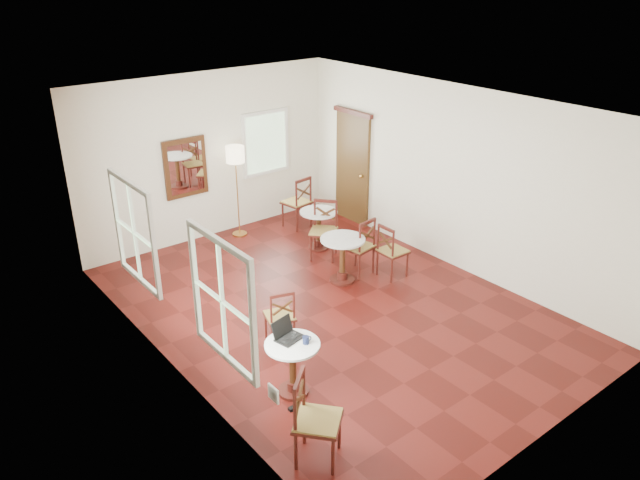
# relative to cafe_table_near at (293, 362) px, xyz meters

# --- Properties ---
(ground) EXTENTS (7.00, 7.00, 0.00)m
(ground) POSITION_rel_cafe_table_near_xyz_m (1.61, 1.22, -0.43)
(ground) COLOR #4F110D
(ground) RESTS_ON ground
(room_shell) EXTENTS (5.02, 7.02, 3.01)m
(room_shell) POSITION_rel_cafe_table_near_xyz_m (1.55, 1.49, 1.46)
(room_shell) COLOR white
(room_shell) RESTS_ON ground
(cafe_table_near) EXTENTS (0.65, 0.65, 0.69)m
(cafe_table_near) POSITION_rel_cafe_table_near_xyz_m (0.00, 0.00, 0.00)
(cafe_table_near) COLOR #471811
(cafe_table_near) RESTS_ON ground
(cafe_table_mid) EXTENTS (0.71, 0.71, 0.75)m
(cafe_table_mid) POSITION_rel_cafe_table_near_xyz_m (2.27, 1.77, 0.04)
(cafe_table_mid) COLOR #471811
(cafe_table_mid) RESTS_ON ground
(cafe_table_back) EXTENTS (0.67, 0.67, 0.70)m
(cafe_table_back) POSITION_rel_cafe_table_near_xyz_m (2.75, 2.98, 0.01)
(cafe_table_back) COLOR #471811
(cafe_table_back) RESTS_ON ground
(chair_near_a) EXTENTS (0.48, 0.48, 0.82)m
(chair_near_a) POSITION_rel_cafe_table_near_xyz_m (0.49, 0.96, -0.02)
(chair_near_a) COLOR #471811
(chair_near_a) RESTS_ON ground
(chair_near_b) EXTENTS (0.65, 0.65, 1.00)m
(chair_near_b) POSITION_rel_cafe_table_near_xyz_m (-0.45, -1.01, 0.07)
(chair_near_b) COLOR #471811
(chair_near_b) RESTS_ON ground
(chair_mid_a) EXTENTS (0.52, 0.52, 0.98)m
(chair_mid_a) POSITION_rel_cafe_table_near_xyz_m (2.65, 1.80, 0.06)
(chair_mid_a) COLOR #471811
(chair_mid_a) RESTS_ON ground
(chair_mid_b) EXTENTS (0.43, 0.43, 0.91)m
(chair_mid_b) POSITION_rel_cafe_table_near_xyz_m (3.00, 1.41, 0.03)
(chair_mid_b) COLOR #471811
(chair_mid_b) RESTS_ON ground
(chair_back_a) EXTENTS (0.53, 0.53, 1.01)m
(chair_back_a) POSITION_rel_cafe_table_near_xyz_m (3.03, 4.00, 0.08)
(chair_back_a) COLOR #471811
(chair_back_a) RESTS_ON ground
(chair_back_b) EXTENTS (0.65, 0.65, 0.99)m
(chair_back_b) POSITION_rel_cafe_table_near_xyz_m (2.60, 2.66, 0.07)
(chair_back_b) COLOR #471811
(chair_back_b) RESTS_ON ground
(floor_lamp) EXTENTS (0.33, 0.33, 1.71)m
(floor_lamp) POSITION_rel_cafe_table_near_xyz_m (1.94, 4.37, 1.02)
(floor_lamp) COLOR #BF8C3F
(floor_lamp) RESTS_ON ground
(laptop) EXTENTS (0.36, 0.32, 0.22)m
(laptop) POSITION_rel_cafe_table_near_xyz_m (0.02, 0.14, 0.32)
(laptop) COLOR black
(laptop) RESTS_ON cafe_table_near
(mouse) EXTENTS (0.11, 0.08, 0.04)m
(mouse) POSITION_rel_cafe_table_near_xyz_m (-0.03, 0.06, 0.28)
(mouse) COLOR black
(mouse) RESTS_ON cafe_table_near
(navy_mug) EXTENTS (0.12, 0.08, 0.09)m
(navy_mug) POSITION_rel_cafe_table_near_xyz_m (0.13, -0.09, 0.31)
(navy_mug) COLOR #0F1633
(navy_mug) RESTS_ON cafe_table_near
(water_glass) EXTENTS (0.05, 0.05, 0.09)m
(water_glass) POSITION_rel_cafe_table_near_xyz_m (0.07, 0.07, 0.31)
(water_glass) COLOR white
(water_glass) RESTS_ON cafe_table_near
(power_adapter) EXTENTS (0.10, 0.06, 0.04)m
(power_adapter) POSITION_rel_cafe_table_near_xyz_m (-0.20, -0.26, -0.41)
(power_adapter) COLOR black
(power_adapter) RESTS_ON ground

